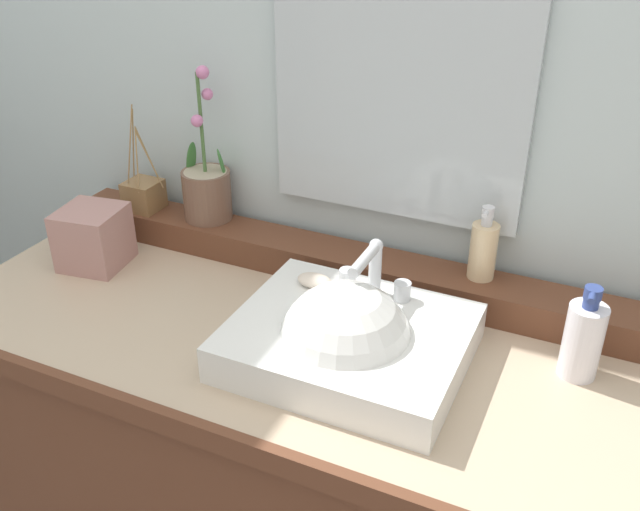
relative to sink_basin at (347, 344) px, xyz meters
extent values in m
cube|color=silver|center=(-0.11, 0.44, 0.35)|extent=(3.22, 0.20, 2.52)
cube|color=brown|center=(-0.11, 0.04, -0.49)|extent=(1.42, 0.56, 0.84)
cube|color=tan|center=(-0.11, 0.04, -0.05)|extent=(1.45, 0.58, 0.04)
cube|color=brown|center=(-0.11, -0.25, -0.05)|extent=(1.45, 0.02, 0.04)
cube|color=brown|center=(-0.11, 0.27, 0.00)|extent=(1.37, 0.11, 0.07)
cube|color=white|center=(0.00, 0.01, 0.00)|extent=(0.41, 0.34, 0.07)
sphere|color=white|center=(0.00, -0.01, 0.00)|extent=(0.24, 0.24, 0.24)
cylinder|color=silver|center=(0.00, 0.13, 0.09)|extent=(0.02, 0.02, 0.10)
cylinder|color=silver|center=(0.00, 0.07, 0.14)|extent=(0.02, 0.11, 0.02)
sphere|color=silver|center=(0.00, 0.13, 0.14)|extent=(0.03, 0.03, 0.03)
cylinder|color=silver|center=(-0.05, 0.13, 0.05)|extent=(0.03, 0.03, 0.04)
cylinder|color=silver|center=(0.06, 0.13, 0.05)|extent=(0.03, 0.03, 0.04)
ellipsoid|color=beige|center=(-0.11, 0.10, 0.05)|extent=(0.07, 0.04, 0.02)
cylinder|color=brown|center=(-0.47, 0.28, 0.09)|extent=(0.11, 0.11, 0.11)
cylinder|color=tan|center=(-0.47, 0.28, 0.14)|extent=(0.10, 0.10, 0.01)
cylinder|color=#476B38|center=(-0.47, 0.28, 0.25)|extent=(0.01, 0.01, 0.22)
ellipsoid|color=#387033|center=(-0.51, 0.30, 0.16)|extent=(0.03, 0.03, 0.09)
ellipsoid|color=#387033|center=(-0.43, 0.30, 0.16)|extent=(0.03, 0.04, 0.08)
sphere|color=#CA72A5|center=(-0.47, 0.27, 0.27)|extent=(0.03, 0.03, 0.03)
sphere|color=#CA72A5|center=(-0.46, 0.30, 0.32)|extent=(0.03, 0.03, 0.03)
sphere|color=#CA72A5|center=(-0.45, 0.29, 0.37)|extent=(0.03, 0.03, 0.03)
cylinder|color=beige|center=(0.17, 0.28, 0.09)|extent=(0.05, 0.05, 0.11)
cylinder|color=silver|center=(0.17, 0.28, 0.15)|extent=(0.02, 0.02, 0.02)
cylinder|color=silver|center=(0.17, 0.28, 0.17)|extent=(0.02, 0.02, 0.02)
cylinder|color=silver|center=(0.17, 0.27, 0.18)|extent=(0.01, 0.03, 0.01)
cube|color=olive|center=(-0.63, 0.26, 0.06)|extent=(0.08, 0.08, 0.07)
cylinder|color=#9E7A4C|center=(-0.60, 0.27, 0.15)|extent=(0.05, 0.01, 0.13)
cylinder|color=#9E7A4C|center=(-0.62, 0.28, 0.16)|extent=(0.02, 0.04, 0.14)
cylinder|color=#9E7A4C|center=(-0.65, 0.27, 0.18)|extent=(0.04, 0.02, 0.18)
cylinder|color=#9E7A4C|center=(-0.64, 0.25, 0.18)|extent=(0.03, 0.03, 0.19)
cylinder|color=#9E7A4C|center=(-0.62, 0.24, 0.16)|extent=(0.02, 0.04, 0.14)
cylinder|color=white|center=(0.38, 0.14, 0.03)|extent=(0.07, 0.07, 0.14)
cylinder|color=navy|center=(0.38, 0.14, 0.11)|extent=(0.03, 0.03, 0.02)
cylinder|color=navy|center=(0.38, 0.14, 0.13)|extent=(0.03, 0.03, 0.02)
cylinder|color=navy|center=(0.38, 0.12, 0.13)|extent=(0.01, 0.04, 0.01)
cube|color=tan|center=(-0.64, 0.09, 0.03)|extent=(0.15, 0.15, 0.13)
cube|color=silver|center=(-0.04, 0.33, 0.34)|extent=(0.51, 0.02, 0.46)
camera|label=1|loc=(0.38, -0.94, 0.74)|focal=39.57mm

